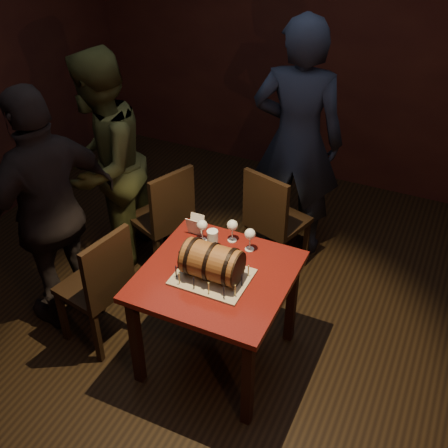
{
  "coord_description": "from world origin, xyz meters",
  "views": [
    {
      "loc": [
        1.23,
        -2.55,
        2.98
      ],
      "look_at": [
        0.01,
        0.05,
        0.95
      ],
      "focal_mm": 45.0,
      "sensor_mm": 36.0,
      "label": 1
    }
  ],
  "objects_px": {
    "pub_table": "(217,287)",
    "barrel_cake": "(212,262)",
    "chair_back": "(272,218)",
    "person_back": "(297,142)",
    "wine_glass_right": "(250,235)",
    "pint_of_ale": "(213,241)",
    "wine_glass_left": "(202,226)",
    "person_left_rear": "(103,165)",
    "chair_left_rear": "(166,215)",
    "chair_left_front": "(101,283)",
    "wine_glass_mid": "(232,226)",
    "person_left_front": "(51,213)"
  },
  "relations": [
    {
      "from": "wine_glass_right",
      "to": "chair_back",
      "type": "relative_size",
      "value": 0.17
    },
    {
      "from": "barrel_cake",
      "to": "person_back",
      "type": "distance_m",
      "value": 1.49
    },
    {
      "from": "pub_table",
      "to": "pint_of_ale",
      "type": "bearing_deg",
      "value": 121.66
    },
    {
      "from": "barrel_cake",
      "to": "person_left_rear",
      "type": "height_order",
      "value": "person_left_rear"
    },
    {
      "from": "person_left_front",
      "to": "pint_of_ale",
      "type": "bearing_deg",
      "value": 118.57
    },
    {
      "from": "pint_of_ale",
      "to": "chair_left_front",
      "type": "distance_m",
      "value": 0.8
    },
    {
      "from": "wine_glass_mid",
      "to": "chair_left_rear",
      "type": "bearing_deg",
      "value": 153.76
    },
    {
      "from": "pint_of_ale",
      "to": "wine_glass_right",
      "type": "bearing_deg",
      "value": 25.83
    },
    {
      "from": "wine_glass_left",
      "to": "person_back",
      "type": "relative_size",
      "value": 0.08
    },
    {
      "from": "wine_glass_left",
      "to": "wine_glass_mid",
      "type": "distance_m",
      "value": 0.2
    },
    {
      "from": "chair_left_rear",
      "to": "person_back",
      "type": "bearing_deg",
      "value": 43.32
    },
    {
      "from": "chair_left_front",
      "to": "person_back",
      "type": "relative_size",
      "value": 0.47
    },
    {
      "from": "pub_table",
      "to": "wine_glass_left",
      "type": "xyz_separation_m",
      "value": [
        -0.23,
        0.26,
        0.23
      ]
    },
    {
      "from": "wine_glass_right",
      "to": "pint_of_ale",
      "type": "relative_size",
      "value": 1.07
    },
    {
      "from": "chair_back",
      "to": "pub_table",
      "type": "bearing_deg",
      "value": -89.29
    },
    {
      "from": "barrel_cake",
      "to": "person_left_rear",
      "type": "xyz_separation_m",
      "value": [
        -1.25,
        0.68,
        0.01
      ]
    },
    {
      "from": "person_left_rear",
      "to": "pub_table",
      "type": "bearing_deg",
      "value": 51.6
    },
    {
      "from": "wine_glass_left",
      "to": "person_left_rear",
      "type": "xyz_separation_m",
      "value": [
        -1.03,
        0.37,
        0.02
      ]
    },
    {
      "from": "wine_glass_mid",
      "to": "person_back",
      "type": "relative_size",
      "value": 0.08
    },
    {
      "from": "wine_glass_right",
      "to": "chair_left_front",
      "type": "xyz_separation_m",
      "value": [
        -0.86,
        -0.48,
        -0.35
      ]
    },
    {
      "from": "pub_table",
      "to": "wine_glass_right",
      "type": "xyz_separation_m",
      "value": [
        0.09,
        0.31,
        0.23
      ]
    },
    {
      "from": "wine_glass_left",
      "to": "chair_left_front",
      "type": "xyz_separation_m",
      "value": [
        -0.54,
        -0.44,
        -0.35
      ]
    },
    {
      "from": "pub_table",
      "to": "wine_glass_left",
      "type": "distance_m",
      "value": 0.42
    },
    {
      "from": "chair_left_rear",
      "to": "chair_left_front",
      "type": "bearing_deg",
      "value": -89.17
    },
    {
      "from": "wine_glass_left",
      "to": "person_left_front",
      "type": "xyz_separation_m",
      "value": [
        -0.97,
        -0.32,
        0.02
      ]
    },
    {
      "from": "wine_glass_mid",
      "to": "chair_back",
      "type": "xyz_separation_m",
      "value": [
        0.04,
        0.67,
        -0.34
      ]
    },
    {
      "from": "barrel_cake",
      "to": "wine_glass_left",
      "type": "bearing_deg",
      "value": 125.76
    },
    {
      "from": "chair_left_front",
      "to": "person_back",
      "type": "height_order",
      "value": "person_back"
    },
    {
      "from": "wine_glass_mid",
      "to": "chair_left_rear",
      "type": "relative_size",
      "value": 0.17
    },
    {
      "from": "wine_glass_left",
      "to": "person_back",
      "type": "bearing_deg",
      "value": 78.81
    },
    {
      "from": "chair_back",
      "to": "person_back",
      "type": "relative_size",
      "value": 0.47
    },
    {
      "from": "pint_of_ale",
      "to": "person_left_rear",
      "type": "distance_m",
      "value": 1.22
    },
    {
      "from": "barrel_cake",
      "to": "wine_glass_right",
      "type": "distance_m",
      "value": 0.36
    },
    {
      "from": "pint_of_ale",
      "to": "wine_glass_mid",
      "type": "bearing_deg",
      "value": 63.27
    },
    {
      "from": "wine_glass_left",
      "to": "chair_left_front",
      "type": "height_order",
      "value": "chair_left_front"
    },
    {
      "from": "barrel_cake",
      "to": "wine_glass_left",
      "type": "distance_m",
      "value": 0.38
    },
    {
      "from": "chair_left_front",
      "to": "person_left_front",
      "type": "height_order",
      "value": "person_left_front"
    },
    {
      "from": "pub_table",
      "to": "pint_of_ale",
      "type": "distance_m",
      "value": 0.3
    },
    {
      "from": "wine_glass_left",
      "to": "chair_left_front",
      "type": "distance_m",
      "value": 0.77
    },
    {
      "from": "pub_table",
      "to": "barrel_cake",
      "type": "xyz_separation_m",
      "value": [
        -0.01,
        -0.05,
        0.23
      ]
    },
    {
      "from": "chair_left_rear",
      "to": "person_left_front",
      "type": "distance_m",
      "value": 0.94
    },
    {
      "from": "wine_glass_right",
      "to": "chair_left_front",
      "type": "distance_m",
      "value": 1.04
    },
    {
      "from": "chair_back",
      "to": "barrel_cake",
      "type": "bearing_deg",
      "value": -89.69
    },
    {
      "from": "wine_glass_mid",
      "to": "person_left_front",
      "type": "xyz_separation_m",
      "value": [
        -1.14,
        -0.4,
        0.02
      ]
    },
    {
      "from": "wine_glass_right",
      "to": "person_left_rear",
      "type": "distance_m",
      "value": 1.39
    },
    {
      "from": "chair_left_rear",
      "to": "person_back",
      "type": "relative_size",
      "value": 0.47
    },
    {
      "from": "chair_back",
      "to": "person_back",
      "type": "xyz_separation_m",
      "value": [
        0.02,
        0.43,
        0.46
      ]
    },
    {
      "from": "wine_glass_right",
      "to": "pint_of_ale",
      "type": "distance_m",
      "value": 0.24
    },
    {
      "from": "wine_glass_mid",
      "to": "chair_left_front",
      "type": "relative_size",
      "value": 0.17
    },
    {
      "from": "person_left_rear",
      "to": "person_left_front",
      "type": "height_order",
      "value": "person_left_front"
    }
  ]
}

